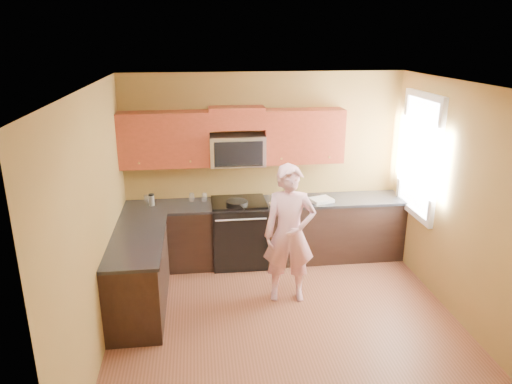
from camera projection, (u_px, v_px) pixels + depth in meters
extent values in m
plane|color=brown|center=(287.00, 325.00, 5.48)|extent=(4.00, 4.00, 0.00)
plane|color=white|center=(293.00, 87.00, 4.63)|extent=(4.00, 4.00, 0.00)
plane|color=olive|center=(264.00, 167.00, 6.93)|extent=(4.00, 0.00, 4.00)
plane|color=olive|center=(347.00, 324.00, 3.17)|extent=(4.00, 0.00, 4.00)
plane|color=olive|center=(96.00, 225.00, 4.82)|extent=(0.00, 4.00, 4.00)
plane|color=olive|center=(467.00, 208.00, 5.29)|extent=(0.00, 4.00, 4.00)
cube|color=black|center=(266.00, 232.00, 6.94)|extent=(4.00, 0.60, 0.88)
cube|color=black|center=(139.00, 275.00, 5.70)|extent=(0.60, 1.60, 0.88)
cube|color=black|center=(267.00, 203.00, 6.78)|extent=(4.00, 0.62, 0.04)
cube|color=black|center=(137.00, 240.00, 5.56)|extent=(0.62, 1.60, 0.04)
cube|color=maroon|center=(237.00, 118.00, 6.50)|extent=(0.76, 0.33, 0.30)
imported|color=pink|center=(289.00, 234.00, 5.80)|extent=(0.68, 0.49, 1.74)
cube|color=#B27F47|center=(273.00, 204.00, 6.66)|extent=(0.11, 0.11, 0.01)
ellipsoid|color=silver|center=(274.00, 205.00, 6.55)|extent=(0.14, 0.14, 0.06)
ellipsoid|color=silver|center=(285.00, 201.00, 6.71)|extent=(0.15, 0.16, 0.07)
cube|color=white|center=(321.00, 200.00, 6.77)|extent=(0.36, 0.32, 0.05)
cylinder|color=silver|center=(147.00, 199.00, 6.69)|extent=(0.08, 0.08, 0.12)
cylinder|color=silver|center=(204.00, 197.00, 6.77)|extent=(0.07, 0.07, 0.12)
cylinder|color=silver|center=(192.00, 197.00, 6.77)|extent=(0.07, 0.07, 0.12)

